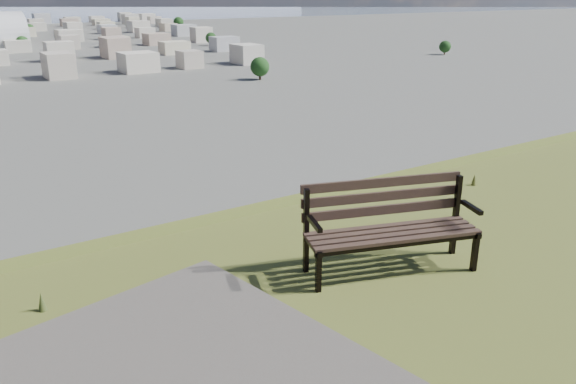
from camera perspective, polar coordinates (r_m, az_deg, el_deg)
park_bench at (r=6.01m, az=10.21°, el=-2.95°), size 1.91×1.12×0.95m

